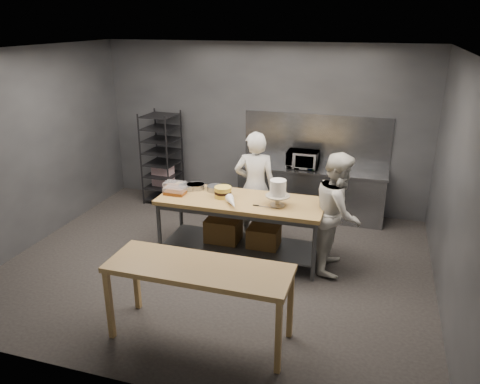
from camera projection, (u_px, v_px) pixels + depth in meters
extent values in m
plane|color=black|center=(217.00, 264.00, 6.84)|extent=(6.00, 6.00, 0.00)
cube|color=#4C4F54|center=(262.00, 127.00, 8.55)|extent=(6.00, 0.04, 3.00)
cube|color=olive|center=(241.00, 201.00, 6.76)|extent=(2.40, 0.90, 0.06)
cube|color=#47494C|center=(241.00, 244.00, 7.00)|extent=(2.25, 0.75, 0.03)
cylinder|color=#47494C|center=(159.00, 231.00, 6.88)|extent=(0.06, 0.06, 0.86)
cylinder|color=#47494C|center=(181.00, 211.00, 7.58)|extent=(0.06, 0.06, 0.86)
cylinder|color=#47494C|center=(314.00, 253.00, 6.26)|extent=(0.06, 0.06, 0.86)
cylinder|color=#47494C|center=(322.00, 229.00, 6.95)|extent=(0.06, 0.06, 0.86)
cube|color=brown|center=(223.00, 229.00, 7.04)|extent=(0.50, 0.40, 0.35)
cube|color=brown|center=(264.00, 236.00, 6.87)|extent=(0.45, 0.38, 0.30)
cube|color=olive|center=(199.00, 269.00, 4.98)|extent=(2.00, 0.70, 0.06)
cube|color=olive|center=(109.00, 305.00, 5.13)|extent=(0.06, 0.06, 0.84)
cube|color=olive|center=(136.00, 278.00, 5.67)|extent=(0.06, 0.06, 0.84)
cube|color=olive|center=(278.00, 338.00, 4.61)|extent=(0.06, 0.06, 0.84)
cube|color=olive|center=(290.00, 304.00, 5.15)|extent=(0.06, 0.06, 0.84)
cube|color=slate|center=(312.00, 169.00, 8.21)|extent=(2.60, 0.60, 0.04)
cube|color=slate|center=(311.00, 193.00, 8.37)|extent=(2.56, 0.56, 0.86)
cube|color=slate|center=(316.00, 139.00, 8.31)|extent=(2.60, 0.02, 0.90)
cube|color=black|center=(162.00, 157.00, 8.93)|extent=(0.63, 0.68, 1.75)
cube|color=silver|center=(163.00, 174.00, 9.04)|extent=(0.39, 0.26, 0.45)
imported|color=silver|center=(255.00, 187.00, 7.34)|extent=(0.71, 0.54, 1.78)
imported|color=silver|center=(338.00, 213.00, 6.46)|extent=(0.65, 0.84, 1.71)
imported|color=black|center=(303.00, 159.00, 8.20)|extent=(0.54, 0.37, 0.30)
cylinder|color=#BCB096|center=(277.00, 205.00, 6.51)|extent=(0.20, 0.20, 0.02)
cylinder|color=#BCB096|center=(278.00, 200.00, 6.49)|extent=(0.06, 0.06, 0.12)
cylinder|color=#BCB096|center=(278.00, 196.00, 6.46)|extent=(0.34, 0.34, 0.02)
cylinder|color=white|center=(278.00, 188.00, 6.42)|extent=(0.23, 0.23, 0.22)
cylinder|color=gold|center=(223.00, 195.00, 6.81)|extent=(0.25, 0.25, 0.06)
cylinder|color=black|center=(223.00, 192.00, 6.80)|extent=(0.25, 0.25, 0.04)
cylinder|color=gold|center=(223.00, 189.00, 6.78)|extent=(0.25, 0.25, 0.06)
cylinder|color=gray|center=(196.00, 186.00, 7.16)|extent=(0.27, 0.27, 0.07)
cylinder|color=gray|center=(215.00, 188.00, 7.08)|extent=(0.25, 0.25, 0.07)
cylinder|color=gray|center=(187.00, 187.00, 7.12)|extent=(0.26, 0.26, 0.07)
cylinder|color=gray|center=(197.00, 186.00, 7.15)|extent=(0.23, 0.23, 0.07)
cone|color=white|center=(232.00, 202.00, 6.47)|extent=(0.29, 0.39, 0.12)
cube|color=slate|center=(269.00, 207.00, 6.46)|extent=(0.28, 0.02, 0.00)
cube|color=black|center=(256.00, 205.00, 6.51)|extent=(0.09, 0.02, 0.02)
cube|color=#92541D|center=(175.00, 193.00, 6.93)|extent=(0.30, 0.20, 0.05)
cube|color=silver|center=(175.00, 189.00, 6.91)|extent=(0.31, 0.21, 0.06)
cube|color=#92541D|center=(175.00, 187.00, 7.15)|extent=(0.30, 0.20, 0.05)
cube|color=silver|center=(175.00, 184.00, 7.13)|extent=(0.31, 0.21, 0.06)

